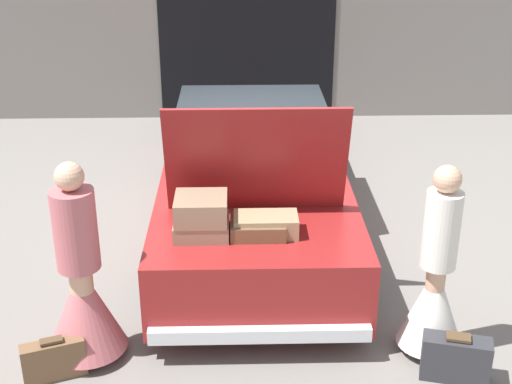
# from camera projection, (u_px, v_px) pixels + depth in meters

# --- Properties ---
(ground_plane) EXTENTS (40.00, 40.00, 0.00)m
(ground_plane) POSITION_uv_depth(u_px,v_px,m) (253.00, 223.00, 8.21)
(ground_plane) COLOR slate
(garage_wall_back) EXTENTS (12.00, 0.14, 2.80)m
(garage_wall_back) POSITION_uv_depth(u_px,v_px,m) (247.00, 32.00, 11.35)
(garage_wall_back) COLOR slate
(garage_wall_back) RESTS_ON ground_plane
(car) EXTENTS (1.94, 5.18, 1.90)m
(car) POSITION_uv_depth(u_px,v_px,m) (252.00, 174.00, 7.97)
(car) COLOR maroon
(car) RESTS_ON ground_plane
(person_left) EXTENTS (0.65, 0.65, 1.72)m
(person_left) POSITION_uv_depth(u_px,v_px,m) (82.00, 291.00, 5.71)
(person_left) COLOR tan
(person_left) RESTS_ON ground_plane
(person_right) EXTENTS (0.54, 0.54, 1.67)m
(person_right) POSITION_uv_depth(u_px,v_px,m) (435.00, 288.00, 5.77)
(person_right) COLOR tan
(person_right) RESTS_ON ground_plane
(suitcase_beside_left_person) EXTENTS (0.51, 0.30, 0.36)m
(suitcase_beside_left_person) POSITION_uv_depth(u_px,v_px,m) (54.00, 360.00, 5.62)
(suitcase_beside_left_person) COLOR brown
(suitcase_beside_left_person) RESTS_ON ground_plane
(suitcase_beside_right_person) EXTENTS (0.56, 0.32, 0.40)m
(suitcase_beside_right_person) POSITION_uv_depth(u_px,v_px,m) (456.00, 358.00, 5.60)
(suitcase_beside_right_person) COLOR #2D2D33
(suitcase_beside_right_person) RESTS_ON ground_plane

